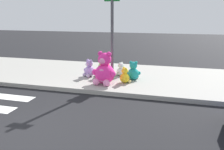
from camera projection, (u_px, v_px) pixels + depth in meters
name	position (u px, v px, depth m)	size (l,w,h in m)	color
ground_plane	(15.00, 136.00, 5.08)	(60.00, 60.00, 0.00)	black
sidewalk	(94.00, 75.00, 9.91)	(28.00, 4.40, 0.15)	#9E9B93
sign_pole	(112.00, 35.00, 8.46)	(0.56, 0.11, 3.20)	#4C4C51
plush_pink_large	(104.00, 71.00, 8.26)	(0.89, 0.80, 1.16)	#F22D93
plush_yellow	(125.00, 76.00, 8.45)	(0.42, 0.41, 0.58)	yellow
plush_red	(106.00, 67.00, 9.86)	(0.45, 0.50, 0.66)	red
plush_teal	(133.00, 72.00, 8.85)	(0.56, 0.49, 0.72)	teal
plush_white	(121.00, 70.00, 9.43)	(0.40, 0.41, 0.55)	white
plush_lavender	(89.00, 70.00, 9.31)	(0.48, 0.50, 0.69)	#B28CD8
plush_lime	(102.00, 71.00, 9.23)	(0.45, 0.45, 0.63)	#8CD133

